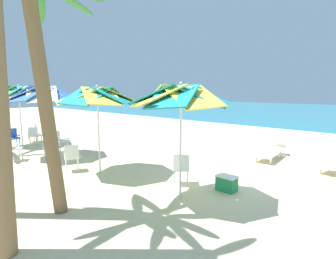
% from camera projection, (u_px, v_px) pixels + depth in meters
% --- Properties ---
extents(ground_plane, '(80.00, 80.00, 0.00)m').
position_uv_depth(ground_plane, '(252.00, 173.00, 8.42)').
color(ground_plane, beige).
extents(surf_foam, '(80.00, 0.70, 0.01)m').
position_uv_depth(surf_foam, '(331.00, 134.00, 15.80)').
color(surf_foam, white).
rests_on(surf_foam, ground).
extents(beach_umbrella_0, '(2.36, 2.36, 2.72)m').
position_uv_depth(beach_umbrella_0, '(181.00, 97.00, 6.01)').
color(beach_umbrella_0, silver).
rests_on(beach_umbrella_0, ground).
extents(plastic_chair_0, '(0.63, 0.63, 0.87)m').
position_uv_depth(plastic_chair_0, '(181.00, 167.00, 7.23)').
color(plastic_chair_0, white).
rests_on(plastic_chair_0, ground).
extents(beach_umbrella_1, '(2.51, 2.51, 2.70)m').
position_uv_depth(beach_umbrella_1, '(97.00, 97.00, 8.06)').
color(beach_umbrella_1, silver).
rests_on(beach_umbrella_1, ground).
extents(plastic_chair_1, '(0.61, 0.59, 0.87)m').
position_uv_depth(plastic_chair_1, '(72.00, 156.00, 8.47)').
color(plastic_chair_1, white).
rests_on(plastic_chair_1, ground).
extents(beach_umbrella_2, '(2.62, 2.62, 2.77)m').
position_uv_depth(beach_umbrella_2, '(42.00, 94.00, 10.14)').
color(beach_umbrella_2, silver).
rests_on(beach_umbrella_2, ground).
extents(plastic_chair_2, '(0.53, 0.56, 0.87)m').
position_uv_depth(plastic_chair_2, '(62.00, 140.00, 11.32)').
color(plastic_chair_2, white).
rests_on(plastic_chair_2, ground).
extents(plastic_chair_3, '(0.54, 0.52, 0.87)m').
position_uv_depth(plastic_chair_3, '(52.00, 146.00, 10.06)').
color(plastic_chair_3, white).
rests_on(plastic_chair_3, ground).
extents(plastic_chair_4, '(0.61, 0.63, 0.87)m').
position_uv_depth(plastic_chair_4, '(13.00, 147.00, 9.78)').
color(plastic_chair_4, white).
rests_on(plastic_chair_4, ground).
extents(beach_umbrella_3, '(2.40, 2.40, 2.82)m').
position_uv_depth(beach_umbrella_3, '(19.00, 93.00, 12.33)').
color(beach_umbrella_3, silver).
rests_on(beach_umbrella_3, ground).
extents(plastic_chair_5, '(0.47, 0.45, 0.87)m').
position_uv_depth(plastic_chair_5, '(13.00, 137.00, 11.99)').
color(plastic_chair_5, blue).
rests_on(plastic_chair_5, ground).
extents(plastic_chair_6, '(0.63, 0.63, 0.87)m').
position_uv_depth(plastic_chair_6, '(35.00, 135.00, 12.57)').
color(plastic_chair_6, white).
rests_on(plastic_chair_6, ground).
extents(plastic_chair_7, '(0.59, 0.61, 0.87)m').
position_uv_depth(plastic_chair_7, '(34.00, 132.00, 13.52)').
color(plastic_chair_7, white).
rests_on(plastic_chair_7, ground).
extents(sun_lounger_1, '(0.85, 2.20, 0.62)m').
position_uv_depth(sun_lounger_1, '(271.00, 151.00, 10.16)').
color(sun_lounger_1, white).
rests_on(sun_lounger_1, ground).
extents(palm_tree_2, '(3.00, 3.12, 4.58)m').
position_uv_depth(palm_tree_2, '(41.00, 63.00, 5.13)').
color(palm_tree_2, brown).
rests_on(palm_tree_2, ground).
extents(cooler_box, '(0.50, 0.34, 0.40)m').
position_uv_depth(cooler_box, '(227.00, 183.00, 6.85)').
color(cooler_box, '#238C4C').
rests_on(cooler_box, ground).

